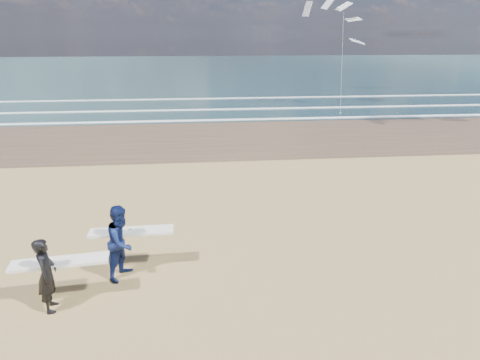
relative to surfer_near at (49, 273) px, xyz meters
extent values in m
cube|color=#4B3A28|center=(20.60, 17.58, -0.91)|extent=(220.00, 12.00, 0.01)
cube|color=#1A333A|center=(20.60, 71.58, -0.91)|extent=(220.00, 100.00, 0.02)
cube|color=white|center=(20.60, 22.38, -0.86)|extent=(220.00, 0.50, 0.05)
cube|color=white|center=(20.60, 27.08, -0.86)|extent=(220.00, 0.50, 0.05)
cube|color=white|center=(20.60, 33.58, -0.86)|extent=(220.00, 0.50, 0.05)
imported|color=black|center=(-0.03, -0.05, -0.02)|extent=(0.54, 0.72, 1.79)
cube|color=white|center=(0.17, 0.30, 0.10)|extent=(2.24, 0.76, 0.07)
imported|color=#0D1949|center=(1.45, 1.27, 0.07)|extent=(1.10, 1.19, 1.98)
cube|color=white|center=(1.65, 1.62, 0.18)|extent=(2.21, 0.56, 0.07)
cube|color=slate|center=(15.06, 24.23, -0.86)|extent=(0.12, 0.12, 0.10)
camera|label=1|loc=(3.42, -8.89, 5.13)|focal=32.00mm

